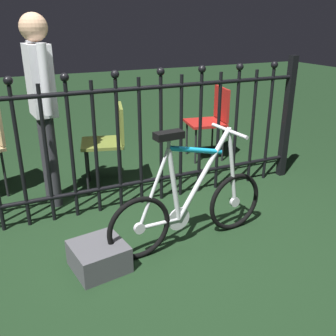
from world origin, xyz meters
The scene contains 7 objects.
ground_plane centered at (0.00, 0.00, 0.00)m, with size 20.00×20.00×0.00m, color black.
iron_fence centered at (-0.06, 0.82, 0.64)m, with size 3.49×0.07×1.26m.
bicycle centered at (0.17, 0.04, 0.32)m, with size 1.31×0.40×0.90m.
chair_olive centered at (-0.06, 1.29, 0.52)m, with size 0.49×0.49×0.83m.
chair_red centered at (1.30, 1.64, 0.51)m, with size 0.49×0.49×0.85m.
person_visitor centered at (-0.66, 1.18, 0.98)m, with size 0.22×0.47×1.65m.
display_crate centered at (-0.54, 0.01, 0.09)m, with size 0.34×0.34×0.18m, color #4C4C51.
Camera 1 is at (-1.02, -2.17, 1.60)m, focal length 40.60 mm.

